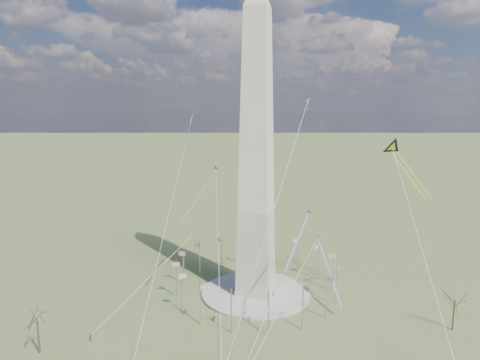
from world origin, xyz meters
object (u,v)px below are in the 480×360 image
(washington_monument, at_px, (257,151))
(kite_delta_black, at_px, (394,150))
(tree_near, at_px, (455,298))
(person_west, at_px, (91,337))

(washington_monument, height_order, kite_delta_black, washington_monument)
(kite_delta_black, bearing_deg, tree_near, 99.56)
(tree_near, distance_m, person_west, 99.80)
(tree_near, bearing_deg, washington_monument, 173.89)
(person_west, distance_m, kite_delta_black, 103.74)
(tree_near, xyz_separation_m, kite_delta_black, (-17.24, 18.00, 38.74))
(kite_delta_black, bearing_deg, washington_monument, -18.39)
(washington_monument, distance_m, kite_delta_black, 43.02)
(tree_near, relative_size, kite_delta_black, 0.72)
(washington_monument, relative_size, person_west, 54.33)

